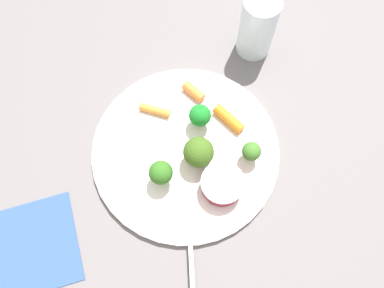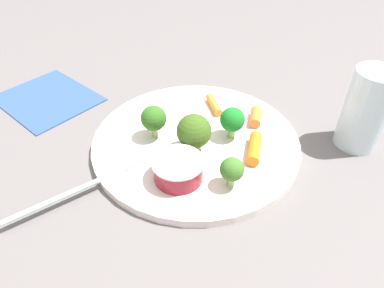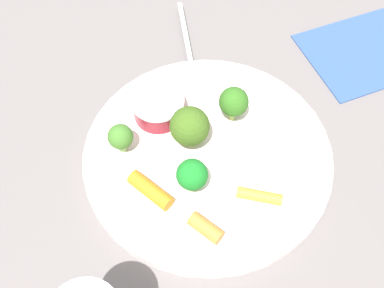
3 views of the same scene
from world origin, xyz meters
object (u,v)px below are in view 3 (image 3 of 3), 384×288
at_px(broccoli_floret_3, 234,102).
at_px(broccoli_floret_2, 192,175).
at_px(broccoli_floret_0, 121,137).
at_px(sauce_cup, 158,107).
at_px(carrot_stick_2, 150,190).
at_px(carrot_stick_1, 206,228).
at_px(plate, 208,154).
at_px(carrot_stick_0, 259,196).
at_px(broccoli_floret_1, 190,126).
at_px(fork, 188,48).
at_px(napkin, 364,52).

bearing_deg(broccoli_floret_3, broccoli_floret_2, -140.59).
relative_size(broccoli_floret_0, broccoli_floret_2, 0.88).
distance_m(sauce_cup, carrot_stick_2, 0.11).
height_order(broccoli_floret_0, carrot_stick_1, broccoli_floret_0).
distance_m(plate, carrot_stick_0, 0.08).
height_order(broccoli_floret_1, fork, broccoli_floret_1).
relative_size(broccoli_floret_1, carrot_stick_0, 1.11).
distance_m(carrot_stick_0, napkin, 0.29).
height_order(carrot_stick_0, carrot_stick_2, carrot_stick_2).
height_order(broccoli_floret_0, carrot_stick_0, broccoli_floret_0).
relative_size(fork, napkin, 1.10).
bearing_deg(carrot_stick_2, broccoli_floret_0, 97.50).
distance_m(carrot_stick_2, fork, 0.23).
bearing_deg(plate, broccoli_floret_3, 34.65).
xyz_separation_m(broccoli_floret_3, carrot_stick_2, (-0.13, -0.06, -0.02)).
xyz_separation_m(broccoli_floret_1, napkin, (0.29, 0.05, -0.04)).
distance_m(plate, broccoli_floret_1, 0.05).
xyz_separation_m(broccoli_floret_0, carrot_stick_2, (0.01, -0.07, -0.02)).
height_order(carrot_stick_0, carrot_stick_1, carrot_stick_1).
xyz_separation_m(plate, broccoli_floret_2, (-0.04, -0.04, 0.04)).
bearing_deg(broccoli_floret_3, broccoli_floret_0, 175.82).
height_order(carrot_stick_2, fork, carrot_stick_2).
xyz_separation_m(plate, sauce_cup, (-0.03, 0.08, 0.02)).
distance_m(broccoli_floret_2, carrot_stick_2, 0.05).
bearing_deg(broccoli_floret_1, carrot_stick_0, -68.18).
height_order(plate, carrot_stick_2, carrot_stick_2).
bearing_deg(napkin, carrot_stick_2, -165.41).
bearing_deg(carrot_stick_0, plate, 108.37).
xyz_separation_m(plate, carrot_stick_1, (-0.04, -0.09, 0.01)).
xyz_separation_m(broccoli_floret_2, carrot_stick_2, (-0.05, 0.01, -0.02)).
bearing_deg(broccoli_floret_2, fork, 67.69).
xyz_separation_m(broccoli_floret_1, fork, (0.06, 0.14, -0.03)).
xyz_separation_m(carrot_stick_1, fork, (0.09, 0.26, -0.01)).
height_order(broccoli_floret_0, broccoli_floret_3, broccoli_floret_3).
bearing_deg(broccoli_floret_0, broccoli_floret_3, -4.18).
bearing_deg(broccoli_floret_0, napkin, 3.76).
relative_size(sauce_cup, fork, 0.37).
bearing_deg(carrot_stick_0, broccoli_floret_2, 145.74).
relative_size(sauce_cup, carrot_stick_2, 1.16).
bearing_deg(broccoli_floret_1, napkin, 9.13).
distance_m(broccoli_floret_1, fork, 0.16).
bearing_deg(broccoli_floret_0, broccoli_floret_1, -16.26).
height_order(broccoli_floret_1, broccoli_floret_2, broccoli_floret_1).
distance_m(broccoli_floret_2, napkin, 0.33).
distance_m(broccoli_floret_2, carrot_stick_1, 0.06).
distance_m(broccoli_floret_2, carrot_stick_0, 0.08).
bearing_deg(carrot_stick_1, plate, 63.87).
bearing_deg(napkin, carrot_stick_0, -149.51).
height_order(broccoli_floret_1, carrot_stick_1, broccoli_floret_1).
height_order(sauce_cup, broccoli_floret_0, broccoli_floret_0).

